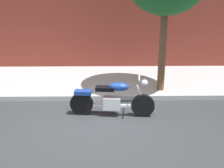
% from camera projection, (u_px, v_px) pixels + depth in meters
% --- Properties ---
extents(ground_plane, '(60.00, 60.00, 0.00)m').
position_uv_depth(ground_plane, '(97.00, 122.00, 7.33)').
color(ground_plane, '#303335').
extents(sidewalk, '(23.65, 3.26, 0.14)m').
position_uv_depth(sidewalk, '(100.00, 81.00, 10.18)').
color(sidewalk, '#AAAAAA').
rests_on(sidewalk, ground).
extents(motorcycle, '(2.21, 0.70, 1.10)m').
position_uv_depth(motorcycle, '(112.00, 99.00, 7.57)').
color(motorcycle, black).
rests_on(motorcycle, ground).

